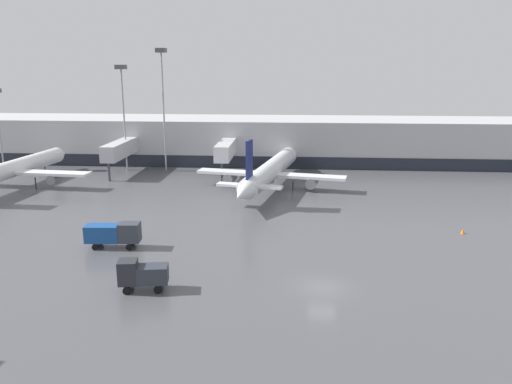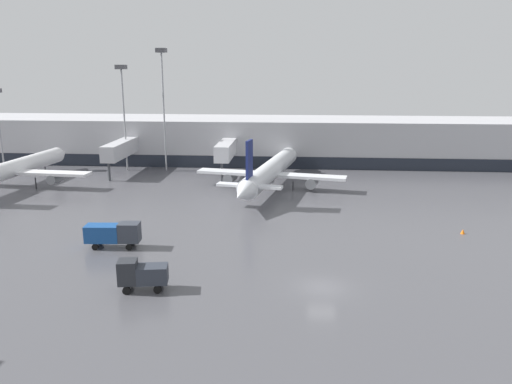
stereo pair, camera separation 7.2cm
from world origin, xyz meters
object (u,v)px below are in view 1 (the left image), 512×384
traffic_cone_0 (463,231)px  apron_light_mast_0 (122,89)px  apron_light_mast_5 (162,78)px  parked_jet_0 (270,171)px  parked_jet_2 (12,169)px  service_truck_0 (142,274)px  service_truck_1 (113,233)px

traffic_cone_0 → apron_light_mast_0: 64.03m
traffic_cone_0 → apron_light_mast_5: 59.10m
parked_jet_0 → apron_light_mast_0: bearing=76.8°
parked_jet_0 → parked_jet_2: size_ratio=1.09×
parked_jet_0 → apron_light_mast_5: size_ratio=1.61×
parked_jet_2 → service_truck_0: 49.34m
parked_jet_0 → apron_light_mast_0: (-28.14, 12.54, 12.56)m
service_truck_0 → apron_light_mast_5: size_ratio=0.20×
parked_jet_0 → apron_light_mast_5: (-20.69, 13.28, 14.54)m
service_truck_1 → service_truck_0: bearing=-62.2°
service_truck_0 → apron_light_mast_5: (-11.23, 52.74, 15.82)m
parked_jet_2 → traffic_cone_0: size_ratio=59.65×
parked_jet_0 → service_truck_1: bearing=162.4°
parked_jet_2 → apron_light_mast_0: apron_light_mast_0 is taller
service_truck_1 → apron_light_mast_0: bearing=103.0°
traffic_cone_0 → apron_light_mast_5: bearing=142.2°
parked_jet_2 → apron_light_mast_0: (14.08, 15.12, 12.34)m
apron_light_mast_0 → traffic_cone_0: bearing=-33.0°
apron_light_mast_5 → apron_light_mast_0: bearing=-174.3°
service_truck_1 → apron_light_mast_5: size_ratio=0.26×
parked_jet_2 → apron_light_mast_5: 30.33m
apron_light_mast_0 → apron_light_mast_5: size_ratio=0.87×
parked_jet_2 → service_truck_0: (32.75, -36.87, -1.51)m
apron_light_mast_0 → service_truck_1: bearing=-73.5°
parked_jet_2 → apron_light_mast_5: apron_light_mast_5 is taller
service_truck_1 → traffic_cone_0: service_truck_1 is taller
service_truck_0 → traffic_cone_0: bearing=-160.5°
service_truck_0 → service_truck_1: bearing=-67.5°
service_truck_1 → apron_light_mast_5: 45.44m
service_truck_0 → apron_light_mast_0: (-18.67, 52.00, 13.84)m
service_truck_0 → apron_light_mast_5: bearing=-86.8°
parked_jet_2 → traffic_cone_0: bearing=-101.4°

